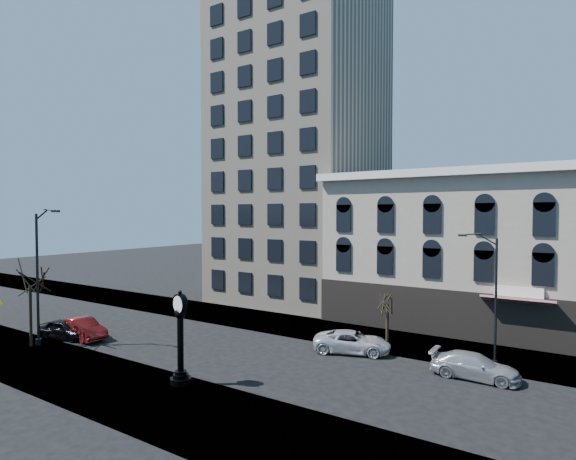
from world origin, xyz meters
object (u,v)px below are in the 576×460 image
Objects in this scene: street_clock at (180,341)px; car_near_a at (65,329)px; street_lamp_near at (44,241)px; car_near_b at (83,329)px.

car_near_a is at bearing -174.69° from street_clock.
street_clock is 1.21× the size of car_near_a.
street_clock reaches higher than car_near_a.
street_clock is at bearing -7.70° from street_lamp_near.
street_lamp_near is 7.13m from car_near_b.
street_lamp_near is (-12.77, -0.21, 4.97)m from street_clock.
street_lamp_near is at bearing -166.30° from street_clock.
street_clock is at bearing -110.51° from car_near_a.
car_near_b is at bearing -71.11° from car_near_a.
car_near_b is at bearing 80.17° from street_lamp_near.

